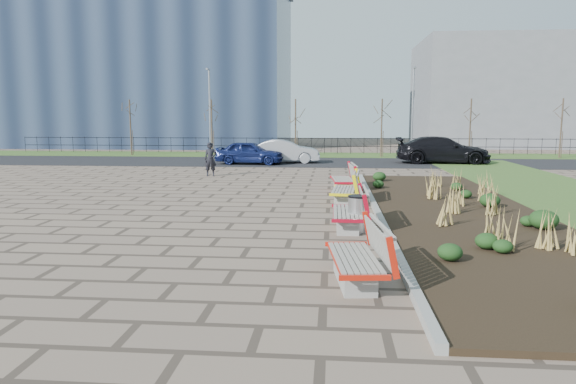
# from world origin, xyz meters

# --- Properties ---
(ground) EXTENTS (120.00, 120.00, 0.00)m
(ground) POSITION_xyz_m (0.00, 0.00, 0.00)
(ground) COLOR #705D4D
(ground) RESTS_ON ground
(planting_bed) EXTENTS (4.50, 18.00, 0.10)m
(planting_bed) POSITION_xyz_m (6.25, 5.00, 0.05)
(planting_bed) COLOR black
(planting_bed) RESTS_ON ground
(planting_curb) EXTENTS (0.16, 18.00, 0.15)m
(planting_curb) POSITION_xyz_m (3.92, 5.00, 0.07)
(planting_curb) COLOR gray
(planting_curb) RESTS_ON ground
(grass_verge_far) EXTENTS (80.00, 5.00, 0.04)m
(grass_verge_far) POSITION_xyz_m (0.00, 28.00, 0.02)
(grass_verge_far) COLOR #33511E
(grass_verge_far) RESTS_ON ground
(road) EXTENTS (80.00, 7.00, 0.02)m
(road) POSITION_xyz_m (0.00, 22.00, 0.01)
(road) COLOR black
(road) RESTS_ON ground
(bench_a) EXTENTS (1.13, 2.19, 1.00)m
(bench_a) POSITION_xyz_m (3.00, -1.38, 0.50)
(bench_a) COLOR red
(bench_a) RESTS_ON ground
(bench_b) EXTENTS (0.90, 2.10, 1.00)m
(bench_b) POSITION_xyz_m (3.00, 2.83, 0.50)
(bench_b) COLOR #AC0B20
(bench_b) RESTS_ON ground
(bench_c) EXTENTS (1.07, 2.17, 1.00)m
(bench_c) POSITION_xyz_m (3.00, 6.81, 0.50)
(bench_c) COLOR #FFEA0D
(bench_c) RESTS_ON ground
(bench_d) EXTENTS (1.07, 2.17, 1.00)m
(bench_d) POSITION_xyz_m (3.00, 9.66, 0.50)
(bench_d) COLOR red
(bench_d) RESTS_ON ground
(litter_bin) EXTENTS (0.49, 0.49, 0.87)m
(litter_bin) POSITION_xyz_m (3.26, 2.59, 0.44)
(litter_bin) COLOR #B2B2B7
(litter_bin) RESTS_ON ground
(pedestrian) EXTENTS (0.65, 0.49, 1.60)m
(pedestrian) POSITION_xyz_m (-3.15, 14.05, 0.80)
(pedestrian) COLOR black
(pedestrian) RESTS_ON ground
(car_blue) EXTENTS (4.10, 1.88, 1.36)m
(car_blue) POSITION_xyz_m (-2.28, 20.26, 0.70)
(car_blue) COLOR #121C4F
(car_blue) RESTS_ON road
(car_silver) EXTENTS (4.34, 1.82, 1.39)m
(car_silver) POSITION_xyz_m (-0.28, 21.33, 0.72)
(car_silver) COLOR #97999E
(car_silver) RESTS_ON road
(car_black) EXTENTS (5.66, 2.63, 1.60)m
(car_black) POSITION_xyz_m (9.24, 21.81, 0.82)
(car_black) COLOR black
(car_black) RESTS_ON road
(tree_a) EXTENTS (1.40, 1.40, 4.00)m
(tree_a) POSITION_xyz_m (-12.00, 26.50, 2.04)
(tree_a) COLOR #4C3D2D
(tree_a) RESTS_ON grass_verge_far
(tree_b) EXTENTS (1.40, 1.40, 4.00)m
(tree_b) POSITION_xyz_m (-6.00, 26.50, 2.04)
(tree_b) COLOR #4C3D2D
(tree_b) RESTS_ON grass_verge_far
(tree_c) EXTENTS (1.40, 1.40, 4.00)m
(tree_c) POSITION_xyz_m (0.00, 26.50, 2.04)
(tree_c) COLOR #4C3D2D
(tree_c) RESTS_ON grass_verge_far
(tree_d) EXTENTS (1.40, 1.40, 4.00)m
(tree_d) POSITION_xyz_m (6.00, 26.50, 2.04)
(tree_d) COLOR #4C3D2D
(tree_d) RESTS_ON grass_verge_far
(tree_e) EXTENTS (1.40, 1.40, 4.00)m
(tree_e) POSITION_xyz_m (12.00, 26.50, 2.04)
(tree_e) COLOR #4C3D2D
(tree_e) RESTS_ON grass_verge_far
(tree_f) EXTENTS (1.40, 1.40, 4.00)m
(tree_f) POSITION_xyz_m (18.00, 26.50, 2.04)
(tree_f) COLOR #4C3D2D
(tree_f) RESTS_ON grass_verge_far
(lamp_west) EXTENTS (0.24, 0.60, 6.00)m
(lamp_west) POSITION_xyz_m (-6.00, 26.00, 3.04)
(lamp_west) COLOR gray
(lamp_west) RESTS_ON grass_verge_far
(lamp_east) EXTENTS (0.24, 0.60, 6.00)m
(lamp_east) POSITION_xyz_m (8.00, 26.00, 3.04)
(lamp_east) COLOR gray
(lamp_east) RESTS_ON grass_verge_far
(railing_fence) EXTENTS (44.00, 0.10, 1.20)m
(railing_fence) POSITION_xyz_m (0.00, 29.50, 0.64)
(railing_fence) COLOR black
(railing_fence) RESTS_ON grass_verge_far
(building_glass) EXTENTS (40.00, 14.00, 15.00)m
(building_glass) POSITION_xyz_m (-22.00, 40.00, 7.50)
(building_glass) COLOR #192338
(building_glass) RESTS_ON ground
(building_grey) EXTENTS (18.00, 12.00, 10.00)m
(building_grey) POSITION_xyz_m (20.00, 42.00, 5.00)
(building_grey) COLOR slate
(building_grey) RESTS_ON ground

